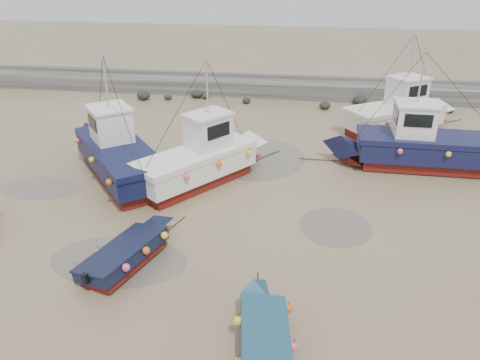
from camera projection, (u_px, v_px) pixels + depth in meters
The scene contains 13 objects.
ground at pixel (207, 247), 19.04m from camera, with size 120.00×120.00×0.00m, color #94835D.
seawall at pixel (262, 88), 38.23m from camera, with size 60.00×4.92×1.50m.
puddle_a at pixel (119, 260), 18.19m from camera, with size 5.44×5.44×0.01m, color #625A4F.
puddle_b at pixel (335, 226), 20.40m from camera, with size 3.17×3.17×0.01m, color #625A4F.
puddle_c at pixel (40, 188), 23.68m from camera, with size 4.23×4.23×0.01m, color #625A4F.
puddle_d at pixel (258, 158), 27.06m from camera, with size 5.41×5.41×0.01m, color #625A4F.
dinghy_1 at pixel (131, 249), 17.91m from camera, with size 3.08×5.88×1.43m.
dinghy_2 at pixel (261, 326), 14.25m from camera, with size 2.02×5.32×1.43m.
cabin_boat_0 at pixel (116, 152), 24.53m from camera, with size 7.76×9.13×6.22m.
cabin_boat_1 at pixel (205, 157), 23.77m from camera, with size 6.81×8.21×6.22m.
cabin_boat_2 at pixel (418, 145), 25.39m from camera, with size 10.83×3.36×6.22m.
cabin_boat_3 at pixel (401, 112), 30.24m from camera, with size 8.65×6.30×6.22m.
person at pixel (119, 179), 24.56m from camera, with size 0.62×0.41×1.71m, color #182032.
Camera 1 is at (3.59, -15.48, 10.92)m, focal length 35.00 mm.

